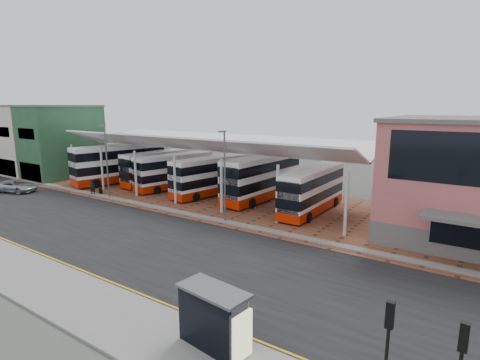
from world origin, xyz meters
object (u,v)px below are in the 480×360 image
(bus_0, at_px, (119,164))
(bus_1, at_px, (159,168))
(bus_5, at_px, (312,191))
(pedestrian, at_px, (93,187))
(bus_shelter, at_px, (214,316))
(traffic_signal_west, at_px, (388,338))
(bus_4, at_px, (262,178))
(bus_2, at_px, (175,171))
(bus_3, at_px, (212,176))
(silver_car, at_px, (16,186))

(bus_0, distance_m, bus_1, 5.49)
(bus_5, distance_m, pedestrian, 24.89)
(bus_0, height_order, bus_shelter, bus_0)
(bus_shelter, height_order, traffic_signal_west, traffic_signal_west)
(bus_4, bearing_deg, bus_5, -10.16)
(bus_2, bearing_deg, bus_3, 11.74)
(bus_5, relative_size, traffic_signal_west, 2.66)
(bus_4, distance_m, silver_car, 29.40)
(bus_2, height_order, bus_5, bus_2)
(bus_1, xyz_separation_m, bus_4, (15.42, 0.29, 0.26))
(bus_shelter, bearing_deg, bus_1, 146.09)
(bus_0, bearing_deg, traffic_signal_west, -13.75)
(bus_1, relative_size, bus_5, 1.02)
(bus_shelter, bearing_deg, bus_4, 122.99)
(bus_3, distance_m, bus_5, 12.42)
(pedestrian, bearing_deg, bus_2, -17.98)
(bus_4, relative_size, bus_5, 1.14)
(bus_3, bearing_deg, bus_0, -164.65)
(bus_0, xyz_separation_m, pedestrian, (3.21, -6.44, -1.60))
(bus_2, height_order, traffic_signal_west, bus_2)
(bus_1, relative_size, traffic_signal_west, 2.72)
(bus_4, bearing_deg, bus_shelter, -59.92)
(pedestrian, bearing_deg, bus_1, 5.22)
(pedestrian, bearing_deg, silver_car, 131.46)
(bus_0, xyz_separation_m, bus_5, (26.97, 0.88, -0.38))
(bus_1, bearing_deg, bus_shelter, -34.54)
(bus_5, xyz_separation_m, silver_car, (-32.81, -11.46, -1.42))
(bus_1, height_order, bus_5, bus_1)
(bus_3, xyz_separation_m, pedestrian, (-11.34, -7.68, -1.27))
(bus_1, height_order, bus_shelter, bus_1)
(traffic_signal_west, bearing_deg, bus_5, 119.41)
(bus_2, bearing_deg, bus_1, 179.56)
(silver_car, height_order, pedestrian, pedestrian)
(bus_0, distance_m, bus_2, 8.76)
(bus_2, height_order, bus_shelter, bus_2)
(pedestrian, xyz_separation_m, bus_shelter, (28.78, -14.53, 0.80))
(bus_1, bearing_deg, traffic_signal_west, -27.60)
(bus_3, xyz_separation_m, traffic_signal_west, (23.96, -21.38, 0.50))
(bus_0, relative_size, bus_3, 1.15)
(bus_1, distance_m, silver_car, 16.84)
(bus_1, bearing_deg, bus_3, 0.24)
(bus_5, distance_m, silver_car, 34.79)
(bus_2, relative_size, bus_3, 0.98)
(bus_4, bearing_deg, bus_1, -175.06)
(bus_4, relative_size, pedestrian, 6.68)
(bus_0, xyz_separation_m, bus_3, (14.55, 1.24, -0.33))
(bus_1, relative_size, bus_shelter, 3.14)
(bus_5, bearing_deg, traffic_signal_west, -60.55)
(bus_shelter, distance_m, traffic_signal_west, 6.63)
(bus_2, xyz_separation_m, silver_car, (-14.49, -11.94, -1.42))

